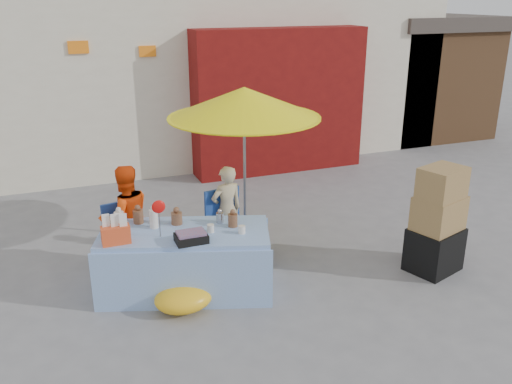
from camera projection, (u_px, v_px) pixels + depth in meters
name	position (u px, v px, depth m)	size (l,w,h in m)	color
ground	(246.00, 299.00, 5.94)	(80.00, 80.00, 0.00)	slate
market_table	(185.00, 260.00, 6.01)	(2.06, 1.43, 1.14)	#9BB9F8
chair_left	(130.00, 254.00, 6.41)	(0.56, 0.55, 0.85)	#214498
chair_right	(230.00, 238.00, 6.84)	(0.56, 0.55, 0.85)	#214498
vendor_orange	(126.00, 219.00, 6.39)	(0.64, 0.50, 1.31)	#F8490D
vendor_beige	(227.00, 210.00, 6.84)	(0.42, 0.28, 1.16)	#C8B68E
umbrella	(244.00, 103.00, 6.63)	(1.90, 1.90, 2.09)	gray
box_stack	(437.00, 224.00, 6.37)	(0.71, 0.64, 1.30)	black
tarp_bundle	(183.00, 298.00, 5.70)	(0.62, 0.49, 0.28)	yellow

